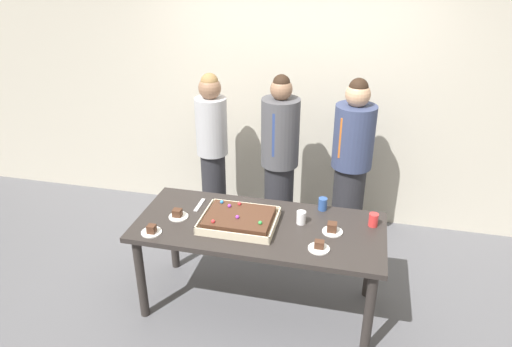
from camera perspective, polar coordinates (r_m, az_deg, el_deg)
ground_plane at (r=4.01m, az=0.34°, el=-15.44°), size 12.00×12.00×0.00m
interior_back_panel at (r=4.72m, az=4.87°, el=11.78°), size 8.00×0.12×3.00m
party_table at (r=3.60m, az=0.37°, el=-7.46°), size 1.86×0.80×0.76m
sheet_cake at (r=3.55m, az=-2.05°, el=-5.57°), size 0.56×0.45×0.10m
plated_slice_near_left at (r=3.68m, az=-9.39°, el=-4.92°), size 0.15×0.15×0.07m
plated_slice_near_right at (r=3.31m, az=7.60°, el=-8.74°), size 0.15×0.15×0.06m
plated_slice_far_left at (r=3.50m, az=9.17°, el=-6.63°), size 0.15×0.15×0.08m
plated_slice_far_right at (r=3.53m, az=-12.47°, el=-6.74°), size 0.15×0.15×0.07m
drink_cup_nearest at (r=3.76m, az=8.04°, el=-3.66°), size 0.07×0.07×0.10m
drink_cup_middle at (r=3.56m, az=5.47°, el=-5.31°), size 0.07×0.07×0.10m
drink_cup_far_end at (r=3.62m, az=13.97°, el=-5.44°), size 0.07×0.07×0.10m
cake_server_utensil at (r=3.83m, az=-6.81°, el=-3.78°), size 0.03×0.20×0.01m
person_serving_front at (r=4.37m, az=11.40°, el=1.06°), size 0.36×0.36×1.64m
person_green_shirt_behind at (r=4.34m, az=2.86°, el=1.51°), size 0.34×0.34×1.66m
person_striped_tie_right at (r=4.60m, az=-5.27°, el=2.79°), size 0.30×0.30×1.61m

